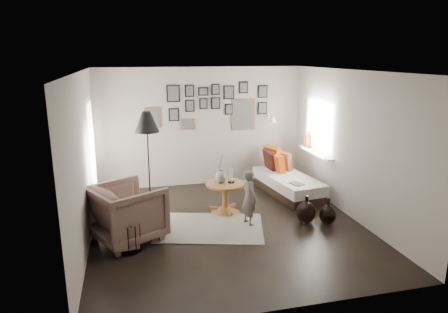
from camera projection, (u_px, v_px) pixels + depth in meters
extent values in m
plane|color=black|center=(228.00, 226.00, 6.85)|extent=(4.80, 4.80, 0.00)
plane|color=#9F948B|center=(201.00, 127.00, 8.78)|extent=(4.50, 0.00, 4.50)
plane|color=#9F948B|center=(284.00, 204.00, 4.27)|extent=(4.50, 0.00, 4.50)
plane|color=#9F948B|center=(84.00, 161.00, 6.01)|extent=(0.00, 4.80, 4.80)
plane|color=#9F948B|center=(352.00, 145.00, 7.04)|extent=(0.00, 4.80, 4.80)
plane|color=white|center=(228.00, 71.00, 6.20)|extent=(4.80, 4.80, 0.00)
plane|color=white|center=(92.00, 157.00, 7.20)|extent=(0.00, 2.14, 2.14)
plane|color=white|center=(92.00, 157.00, 7.20)|extent=(0.00, 1.88, 1.88)
plane|color=white|center=(92.00, 157.00, 7.20)|extent=(0.00, 1.93, 1.93)
plane|color=white|center=(320.00, 125.00, 8.13)|extent=(0.00, 1.30, 1.30)
plane|color=white|center=(320.00, 125.00, 8.13)|extent=(0.00, 1.14, 1.14)
cube|color=white|center=(316.00, 153.00, 8.26)|extent=(0.15, 1.32, 0.04)
cylinder|color=#8C4C14|center=(309.00, 142.00, 8.55)|extent=(0.10, 0.10, 0.28)
cylinder|color=#8C4C14|center=(305.00, 141.00, 8.71)|extent=(0.08, 0.08, 0.22)
cube|color=brown|center=(153.00, 118.00, 8.47)|extent=(0.35, 0.03, 0.45)
cube|color=black|center=(153.00, 118.00, 8.45)|extent=(0.30, 0.01, 0.40)
cube|color=black|center=(173.00, 94.00, 8.45)|extent=(0.28, 0.03, 0.36)
cube|color=black|center=(173.00, 94.00, 8.43)|extent=(0.23, 0.01, 0.31)
cube|color=black|center=(174.00, 115.00, 8.56)|extent=(0.22, 0.03, 0.28)
cube|color=black|center=(174.00, 115.00, 8.54)|extent=(0.17, 0.01, 0.23)
cube|color=black|center=(189.00, 91.00, 8.51)|extent=(0.20, 0.03, 0.26)
cube|color=black|center=(190.00, 91.00, 8.50)|extent=(0.15, 0.01, 0.21)
cube|color=black|center=(190.00, 106.00, 8.59)|extent=(0.20, 0.03, 0.26)
cube|color=black|center=(190.00, 106.00, 8.58)|extent=(0.15, 0.01, 0.21)
cube|color=black|center=(203.00, 91.00, 8.59)|extent=(0.22, 0.03, 0.18)
cube|color=black|center=(203.00, 92.00, 8.57)|extent=(0.17, 0.01, 0.13)
cube|color=black|center=(203.00, 104.00, 8.65)|extent=(0.18, 0.03, 0.24)
cube|color=black|center=(204.00, 104.00, 8.64)|extent=(0.13, 0.01, 0.19)
cube|color=black|center=(216.00, 89.00, 8.64)|extent=(0.18, 0.03, 0.24)
cube|color=black|center=(216.00, 89.00, 8.62)|extent=(0.13, 0.01, 0.19)
cube|color=black|center=(216.00, 103.00, 8.71)|extent=(0.20, 0.03, 0.26)
cube|color=black|center=(216.00, 103.00, 8.70)|extent=(0.15, 0.01, 0.21)
cube|color=black|center=(229.00, 92.00, 8.73)|extent=(0.24, 0.03, 0.30)
cube|color=black|center=(229.00, 92.00, 8.71)|extent=(0.19, 0.01, 0.25)
cube|color=black|center=(229.00, 109.00, 8.82)|extent=(0.18, 0.03, 0.24)
cube|color=black|center=(229.00, 109.00, 8.80)|extent=(0.13, 0.01, 0.19)
cube|color=brown|center=(243.00, 114.00, 8.93)|extent=(0.55, 0.03, 0.70)
cube|color=black|center=(243.00, 115.00, 8.91)|extent=(0.50, 0.01, 0.65)
cube|color=black|center=(243.00, 87.00, 8.78)|extent=(0.20, 0.03, 0.26)
cube|color=black|center=(244.00, 87.00, 8.76)|extent=(0.15, 0.01, 0.21)
cube|color=black|center=(263.00, 92.00, 8.90)|extent=(0.22, 0.03, 0.28)
cube|color=black|center=(263.00, 92.00, 8.89)|extent=(0.17, 0.01, 0.23)
cube|color=black|center=(262.00, 108.00, 9.00)|extent=(0.22, 0.03, 0.28)
cube|color=black|center=(263.00, 108.00, 8.98)|extent=(0.17, 0.01, 0.23)
cube|color=brown|center=(188.00, 124.00, 8.68)|extent=(0.30, 0.03, 0.24)
cube|color=black|center=(188.00, 124.00, 8.66)|extent=(0.25, 0.01, 0.19)
cube|color=white|center=(269.00, 116.00, 9.06)|extent=(0.06, 0.04, 0.10)
cylinder|color=white|center=(270.00, 116.00, 8.94)|extent=(0.02, 0.24, 0.02)
cone|color=white|center=(272.00, 119.00, 8.84)|extent=(0.18, 0.18, 0.14)
cube|color=beige|center=(210.00, 227.00, 6.76)|extent=(2.03, 1.66, 0.01)
cone|color=brown|center=(225.00, 209.00, 7.44)|extent=(0.54, 0.54, 0.10)
cylinder|color=brown|center=(225.00, 197.00, 7.38)|extent=(0.11, 0.11, 0.41)
cylinder|color=brown|center=(225.00, 184.00, 7.31)|extent=(0.72, 0.72, 0.04)
ellipsoid|color=black|center=(221.00, 177.00, 7.28)|extent=(0.21, 0.21, 0.23)
cylinder|color=black|center=(221.00, 170.00, 7.25)|extent=(0.06, 0.06, 0.04)
cylinder|color=black|center=(231.00, 182.00, 7.33)|extent=(0.12, 0.12, 0.02)
cube|color=black|center=(288.00, 190.00, 8.36)|extent=(0.95, 1.80, 0.20)
cube|color=beige|center=(288.00, 181.00, 8.32)|extent=(1.02, 1.87, 0.22)
cube|color=#BA3F0A|center=(277.00, 157.00, 8.90)|extent=(0.34, 0.54, 0.50)
cube|color=black|center=(273.00, 160.00, 8.79)|extent=(0.22, 0.46, 0.45)
cube|color=maroon|center=(286.00, 161.00, 8.71)|extent=(0.37, 0.48, 0.43)
cube|color=#BA3F0A|center=(280.00, 163.00, 8.55)|extent=(0.22, 0.43, 0.41)
cube|color=black|center=(297.00, 184.00, 7.76)|extent=(0.27, 0.32, 0.01)
imported|color=brown|center=(127.00, 213.00, 6.23)|extent=(1.34, 1.33, 0.91)
cube|color=silver|center=(129.00, 210.00, 6.28)|extent=(0.56, 0.56, 0.19)
cylinder|color=black|center=(151.00, 209.00, 7.56)|extent=(0.29, 0.29, 0.03)
cylinder|color=black|center=(149.00, 167.00, 7.36)|extent=(0.02, 0.02, 1.66)
cone|color=black|center=(147.00, 122.00, 7.15)|extent=(0.44, 0.44, 0.37)
cube|color=black|center=(129.00, 238.00, 5.92)|extent=(0.26, 0.23, 0.34)
cube|color=silver|center=(131.00, 239.00, 5.91)|extent=(0.25, 0.12, 0.34)
ellipsoid|color=black|center=(306.00, 213.00, 6.91)|extent=(0.34, 0.34, 0.39)
cylinder|color=black|center=(307.00, 199.00, 6.85)|extent=(0.06, 0.06, 0.12)
ellipsoid|color=black|center=(328.00, 215.00, 6.88)|extent=(0.30, 0.30, 0.34)
cylinder|color=black|center=(329.00, 202.00, 6.83)|extent=(0.06, 0.06, 0.12)
imported|color=#534942|center=(249.00, 198.00, 6.80)|extent=(0.33, 0.41, 0.97)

